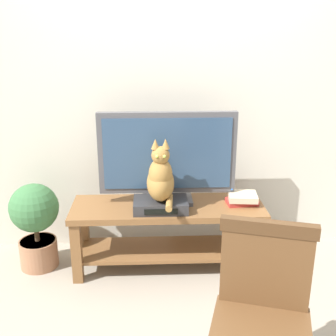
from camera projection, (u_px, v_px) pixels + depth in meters
ground_plane at (184, 320)px, 2.59m from camera, size 12.00×12.00×0.00m
back_wall at (175, 71)px, 3.15m from camera, size 7.00×0.12×2.80m
tv_stand at (168, 224)px, 3.07m from camera, size 1.38×0.45×0.50m
tv at (167, 156)px, 2.97m from camera, size 0.97×0.20×0.67m
media_box at (161, 205)px, 2.93m from camera, size 0.38×0.24×0.08m
cat at (161, 178)px, 2.85m from camera, size 0.19×0.36×0.45m
wooden_chair at (262, 312)px, 1.80m from camera, size 0.52×0.52×0.94m
book_stack at (242, 199)px, 3.04m from camera, size 0.23×0.20×0.08m
potted_plant at (35, 221)px, 3.07m from camera, size 0.35×0.35×0.65m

